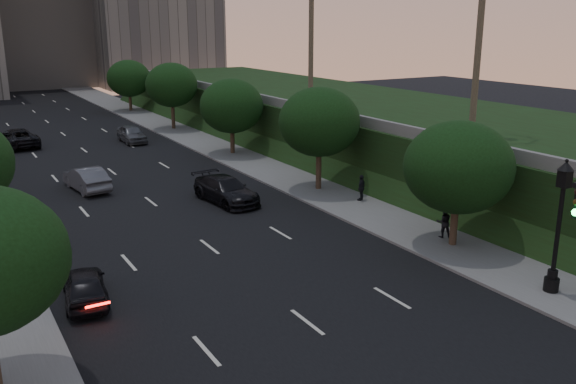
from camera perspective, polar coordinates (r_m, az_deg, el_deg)
road_surface at (r=44.76m, az=-15.50°, el=1.32°), size 16.00×140.00×0.02m
sidewalk_right at (r=48.26m, az=-3.71°, el=2.96°), size 4.50×140.00×0.15m
embankment at (r=52.56m, az=8.83°, el=6.00°), size 18.00×90.00×4.00m
parapet_wall at (r=47.33m, az=0.85°, el=8.00°), size 0.35×90.00×0.70m
office_block_mid at (r=115.35m, az=-22.92°, el=15.66°), size 22.00×18.00×26.00m
tree_right_a at (r=29.92m, az=15.65°, el=2.25°), size 5.20×5.20×6.24m
tree_right_b at (r=38.93m, az=2.95°, el=6.56°), size 5.20×5.20×6.74m
tree_right_c at (r=50.25m, az=-5.30°, el=8.01°), size 5.20×5.20×6.24m
tree_right_d at (r=63.06m, az=-10.84°, el=9.80°), size 5.20×5.20×6.74m
tree_right_e at (r=77.34m, az=-14.68°, el=10.24°), size 5.20×5.20×6.24m
street_lamp at (r=26.31m, az=23.93°, el=-3.51°), size 0.64×0.64×5.62m
sedan_near_left at (r=25.42m, az=-18.48°, el=-8.31°), size 2.19×4.22×1.37m
sedan_mid_left at (r=41.83m, az=-18.34°, el=1.20°), size 2.23×4.93×1.57m
sedan_far_left at (r=58.66m, az=-24.03°, el=4.65°), size 3.39×6.19×1.64m
sedan_near_right at (r=37.23m, az=-5.83°, el=0.19°), size 2.77×5.58×1.56m
sedan_far_right at (r=57.51m, az=-14.42°, el=5.29°), size 1.89×4.65×1.58m
pedestrian_b at (r=31.63m, az=14.37°, el=-2.74°), size 0.97×0.89×1.59m
pedestrian_c at (r=37.20m, az=6.88°, el=0.41°), size 1.00×0.82×1.59m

